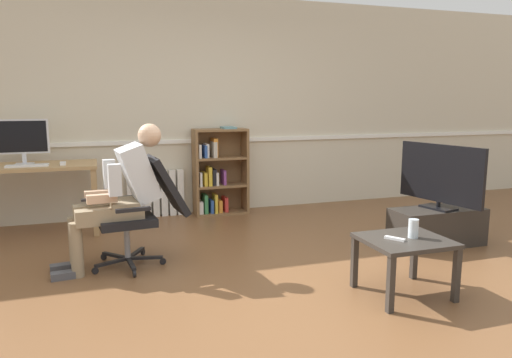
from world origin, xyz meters
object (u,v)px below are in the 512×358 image
object	(u,v)px
coffee_table	(405,247)
drinking_glass	(413,228)
computer_desk	(31,174)
office_chair	(145,206)
computer_mouse	(63,163)
spare_remote	(395,239)
radiator	(156,194)
person_seated	(120,193)
tv_screen	(440,175)
keyboard	(27,166)
bookshelf	(217,173)
imac_monitor	(23,138)
tv_stand	(437,227)

from	to	relation	value
coffee_table	drinking_glass	distance (m)	0.15
computer_desk	office_chair	distance (m)	1.69
computer_mouse	drinking_glass	distance (m)	3.57
coffee_table	spare_remote	bearing A→B (deg)	-176.17
radiator	person_seated	bearing A→B (deg)	-105.82
radiator	person_seated	size ratio (longest dim) A/B	0.56
tv_screen	keyboard	bearing A→B (deg)	55.77
keyboard	computer_mouse	distance (m)	0.34
computer_desk	bookshelf	xyz separation A→B (m)	(2.10, 0.29, -0.14)
keyboard	person_seated	size ratio (longest dim) A/B	0.33
computer_desk	imac_monitor	world-z (taller)	imac_monitor
computer_mouse	tv_stand	xyz separation A→B (m)	(3.52, -1.58, -0.59)
radiator	spare_remote	distance (m)	3.32
bookshelf	spare_remote	bearing A→B (deg)	-78.38
tv_stand	drinking_glass	xyz separation A→B (m)	(-0.99, -0.93, 0.31)
office_chair	coffee_table	size ratio (longest dim) A/B	1.57
computer_desk	radiator	size ratio (longest dim) A/B	1.94
computer_desk	keyboard	bearing A→B (deg)	-93.55
imac_monitor	bookshelf	bearing A→B (deg)	5.67
computer_mouse	keyboard	bearing A→B (deg)	-176.64
spare_remote	computer_mouse	bearing A→B (deg)	-79.69
keyboard	spare_remote	xyz separation A→B (m)	(2.71, -2.49, -0.33)
computer_mouse	radiator	distance (m)	1.23
tv_screen	drinking_glass	distance (m)	1.37
office_chair	drinking_glass	xyz separation A→B (m)	(1.81, -1.30, -0.02)
bookshelf	office_chair	bearing A→B (deg)	-123.02
imac_monitor	coffee_table	bearing A→B (deg)	-43.48
radiator	person_seated	distance (m)	1.84
radiator	tv_screen	xyz separation A→B (m)	(2.51, -2.09, 0.42)
imac_monitor	coffee_table	xyz separation A→B (m)	(2.85, -2.70, -0.66)
coffee_table	drinking_glass	world-z (taller)	drinking_glass
keyboard	bookshelf	xyz separation A→B (m)	(2.11, 0.43, -0.25)
office_chair	tv_screen	bearing A→B (deg)	76.51
computer_desk	coffee_table	xyz separation A→B (m)	(2.79, -2.62, -0.29)
imac_monitor	keyboard	size ratio (longest dim) A/B	1.25
computer_mouse	drinking_glass	world-z (taller)	computer_mouse
computer_desk	keyboard	world-z (taller)	keyboard
drinking_glass	tv_screen	bearing A→B (deg)	43.19
computer_desk	radiator	xyz separation A→B (m)	(1.34, 0.39, -0.37)
imac_monitor	tv_screen	bearing A→B (deg)	-24.42
radiator	tv_screen	world-z (taller)	tv_screen
tv_stand	keyboard	bearing A→B (deg)	158.01
keyboard	drinking_glass	size ratio (longest dim) A/B	2.93
office_chair	tv_stand	distance (m)	2.84
imac_monitor	keyboard	distance (m)	0.35
radiator	computer_mouse	bearing A→B (deg)	-153.17
keyboard	tv_stand	distance (m)	4.20
person_seated	office_chair	bearing A→B (deg)	90.00
person_seated	bookshelf	bearing A→B (deg)	136.71
computer_mouse	spare_remote	distance (m)	3.47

